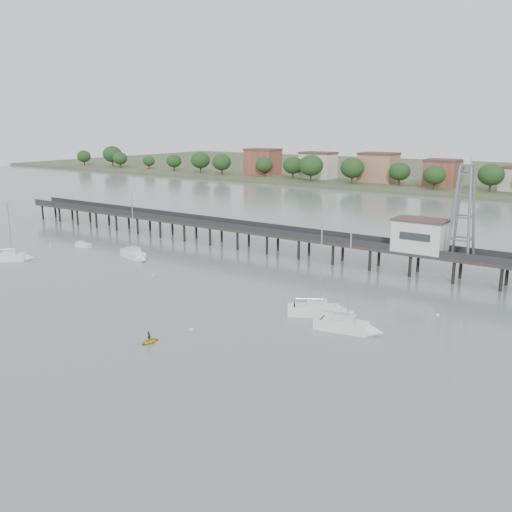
% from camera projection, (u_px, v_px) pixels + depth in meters
% --- Properties ---
extents(pier, '(150.00, 5.00, 5.50)m').
position_uv_depth(pier, '(288.00, 235.00, 106.40)').
color(pier, '#2D2823').
rests_on(pier, ground).
extents(pier_building, '(8.40, 5.40, 5.30)m').
position_uv_depth(pier_building, '(420.00, 235.00, 91.76)').
color(pier_building, silver).
rests_on(pier_building, ground).
extents(lattice_tower, '(3.20, 3.20, 15.50)m').
position_uv_depth(lattice_tower, '(464.00, 211.00, 87.10)').
color(lattice_tower, slate).
rests_on(lattice_tower, ground).
extents(sailboat_b, '(7.96, 4.35, 12.68)m').
position_uv_depth(sailboat_b, '(136.00, 256.00, 103.76)').
color(sailboat_b, white).
rests_on(sailboat_b, ground).
extents(sailboat_c, '(7.93, 6.07, 13.06)m').
position_uv_depth(sailboat_c, '(326.00, 311.00, 73.74)').
color(sailboat_c, white).
rests_on(sailboat_c, ground).
extents(sailboat_d, '(7.90, 3.66, 12.65)m').
position_uv_depth(sailboat_d, '(354.00, 327.00, 67.72)').
color(sailboat_d, white).
rests_on(sailboat_d, ground).
extents(sailboat_a, '(6.16, 6.02, 11.18)m').
position_uv_depth(sailboat_a, '(16.00, 257.00, 102.67)').
color(sailboat_a, white).
rests_on(sailboat_a, ground).
extents(white_tender, '(3.44, 1.86, 1.27)m').
position_uv_depth(white_tender, '(83.00, 245.00, 113.97)').
color(white_tender, white).
rests_on(white_tender, ground).
extents(yellow_dinghy, '(1.65, 0.57, 2.28)m').
position_uv_depth(yellow_dinghy, '(149.00, 343.00, 64.75)').
color(yellow_dinghy, yellow).
rests_on(yellow_dinghy, ground).
extents(dinghy_occupant, '(0.72, 1.22, 0.28)m').
position_uv_depth(dinghy_occupant, '(149.00, 343.00, 64.75)').
color(dinghy_occupant, black).
rests_on(dinghy_occupant, ground).
extents(mooring_buoys, '(92.33, 22.89, 0.39)m').
position_uv_depth(mooring_buoys, '(233.00, 298.00, 80.66)').
color(mooring_buoys, '#EFEEBA').
rests_on(mooring_buoys, ground).
extents(far_shore, '(500.00, 170.00, 10.40)m').
position_uv_depth(far_shore, '(505.00, 176.00, 249.85)').
color(far_shore, '#475133').
rests_on(far_shore, ground).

